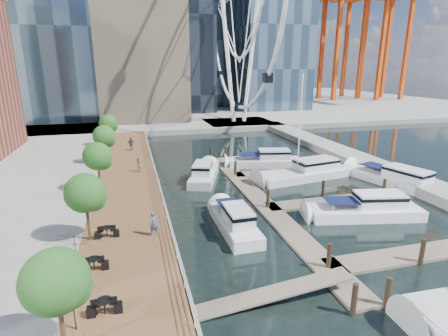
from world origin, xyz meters
TOP-DOWN VIEW (x-y plane):
  - ground at (0.00, 0.00)m, footprint 520.00×520.00m
  - boardwalk at (-9.00, 15.00)m, footprint 6.00×60.00m
  - seawall at (-6.00, 15.00)m, footprint 0.25×60.00m
  - land_far at (0.00, 102.00)m, footprint 200.00×114.00m
  - breakwater at (20.00, 20.00)m, footprint 4.00×60.00m
  - pier at (14.00, 52.00)m, footprint 14.00×12.00m
  - railing at (-6.10, 15.00)m, footprint 0.10×60.00m
  - floating_docks at (7.97, 9.98)m, footprint 16.00×34.00m
  - port_cranes at (67.67, 95.67)m, footprint 40.00×52.00m
  - street_trees at (-11.40, 14.00)m, footprint 2.60×42.60m
  - cafe_tables at (-10.40, -2.00)m, footprint 2.50×13.70m
  - yacht_foreground at (10.18, 4.23)m, footprint 10.44×4.73m
  - pedestrian_near at (-7.18, 3.45)m, footprint 0.75×0.63m
  - pedestrian_mid at (-7.78, 19.27)m, footprint 0.63×0.80m
  - pedestrian_far at (-8.39, 30.11)m, footprint 1.08×0.46m
  - moored_yachts at (9.59, 12.96)m, footprint 25.01×33.16m
  - cafe_seating at (-11.21, -3.48)m, footprint 4.14×10.46m

SIDE VIEW (x-z plane):
  - ground at x=0.00m, z-range 0.00..0.00m
  - yacht_foreground at x=10.18m, z-range -1.07..1.07m
  - moored_yachts at x=9.59m, z-range -5.75..5.75m
  - floating_docks at x=7.97m, z-range -0.81..1.79m
  - boardwalk at x=-9.00m, z-range 0.00..1.00m
  - seawall at x=-6.00m, z-range 0.00..1.00m
  - land_far at x=0.00m, z-range 0.00..1.00m
  - breakwater at x=20.00m, z-range 0.00..1.00m
  - pier at x=14.00m, z-range 0.00..1.00m
  - cafe_tables at x=-10.40m, z-range 1.00..1.74m
  - railing at x=-6.10m, z-range 1.00..2.05m
  - pedestrian_mid at x=-7.78m, z-range 1.00..2.61m
  - pedestrian_near at x=-7.18m, z-range 1.00..2.74m
  - pedestrian_far at x=-8.39m, z-range 1.00..2.83m
  - cafe_seating at x=-11.21m, z-range 0.86..3.57m
  - street_trees at x=-11.40m, z-range 1.99..6.59m
  - port_cranes at x=67.67m, z-range 1.00..39.00m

